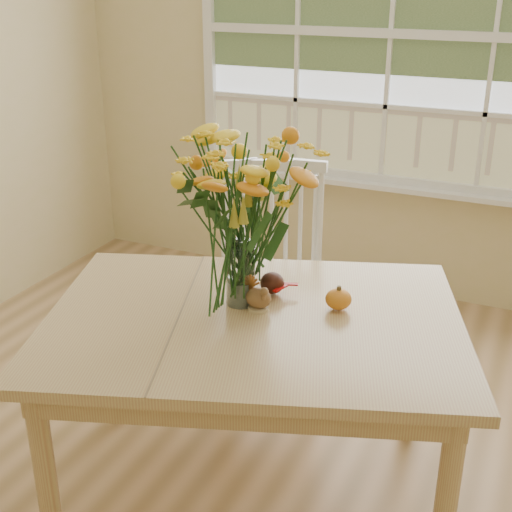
% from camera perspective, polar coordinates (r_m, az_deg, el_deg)
% --- Properties ---
extents(wall_back, '(4.00, 0.02, 2.70)m').
position_cam_1_polar(wall_back, '(4.08, 11.09, 14.99)').
color(wall_back, beige).
rests_on(wall_back, floor).
extents(window, '(2.42, 0.12, 1.74)m').
position_cam_1_polar(window, '(4.02, 11.16, 17.48)').
color(window, silver).
rests_on(window, wall_back).
extents(dining_table, '(1.69, 1.44, 0.77)m').
position_cam_1_polar(dining_table, '(2.42, -0.20, -6.99)').
color(dining_table, tan).
rests_on(dining_table, floor).
extents(windsor_chair, '(0.63, 0.62, 1.06)m').
position_cam_1_polar(windsor_chair, '(3.17, 1.28, -1.15)').
color(windsor_chair, white).
rests_on(windsor_chair, floor).
extents(flower_vase, '(0.49, 0.49, 0.58)m').
position_cam_1_polar(flower_vase, '(2.33, -1.34, 3.77)').
color(flower_vase, white).
rests_on(flower_vase, dining_table).
extents(pumpkin, '(0.09, 0.09, 0.07)m').
position_cam_1_polar(pumpkin, '(2.42, 6.88, -3.67)').
color(pumpkin, orange).
rests_on(pumpkin, dining_table).
extents(turkey_figurine, '(0.10, 0.07, 0.12)m').
position_cam_1_polar(turkey_figurine, '(2.40, 0.20, -3.53)').
color(turkey_figurine, '#CCB78C').
rests_on(turkey_figurine, dining_table).
extents(dark_gourd, '(0.13, 0.12, 0.08)m').
position_cam_1_polar(dark_gourd, '(2.52, 1.35, -2.36)').
color(dark_gourd, '#38160F').
rests_on(dark_gourd, dining_table).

